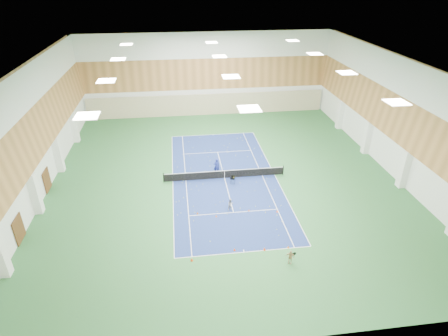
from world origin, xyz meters
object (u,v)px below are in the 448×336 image
object	(u,v)px
ball_cart	(233,180)
coach	(217,166)
child_court	(231,204)
child_apron	(290,257)
tennis_net	(225,174)

from	to	relation	value
ball_cart	coach	bearing A→B (deg)	144.22
child_court	child_apron	world-z (taller)	child_apron
tennis_net	ball_cart	distance (m)	1.38
coach	child_court	size ratio (longest dim) A/B	1.56
tennis_net	coach	bearing A→B (deg)	122.80
ball_cart	child_court	bearing A→B (deg)	-78.59
tennis_net	child_apron	world-z (taller)	child_apron
coach	ball_cart	bearing A→B (deg)	117.21
tennis_net	coach	xyz separation A→B (m)	(-0.72, 1.12, 0.36)
tennis_net	ball_cart	xyz separation A→B (m)	(0.71, -1.18, -0.13)
tennis_net	child_court	size ratio (longest dim) A/B	11.04
tennis_net	child_court	bearing A→B (deg)	-92.03
coach	child_court	bearing A→B (deg)	89.55
tennis_net	coach	size ratio (longest dim) A/B	7.07
child_apron	ball_cart	xyz separation A→B (m)	(-2.52, 12.34, -0.18)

